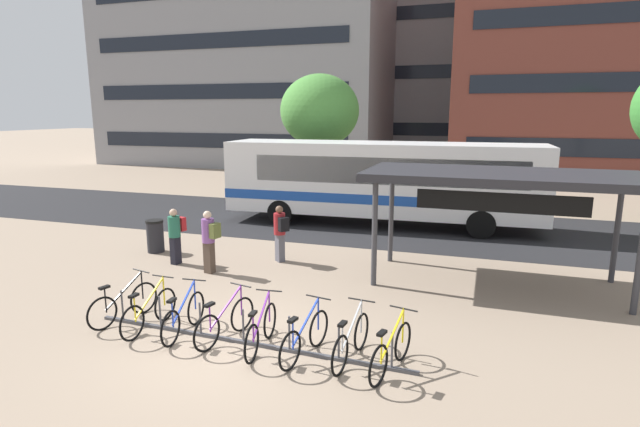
% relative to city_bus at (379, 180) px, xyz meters
% --- Properties ---
extents(ground, '(200.00, 200.00, 0.00)m').
position_rel_city_bus_xyz_m(ground, '(-0.63, -10.93, -1.78)').
color(ground, gray).
extents(bus_lane_asphalt, '(80.00, 7.20, 0.01)m').
position_rel_city_bus_xyz_m(bus_lane_asphalt, '(-0.63, 0.00, -1.77)').
color(bus_lane_asphalt, '#232326').
rests_on(bus_lane_asphalt, ground).
extents(city_bus, '(12.11, 3.01, 3.20)m').
position_rel_city_bus_xyz_m(city_bus, '(0.00, 0.00, 0.00)').
color(city_bus, white).
rests_on(city_bus, ground).
extents(bike_rack, '(6.69, 0.33, 0.70)m').
position_rel_city_bus_xyz_m(bike_rack, '(-0.38, -10.88, -1.68)').
color(bike_rack, '#47474C').
rests_on(bike_rack, ground).
extents(parked_bicycle_black_0, '(0.60, 1.68, 0.99)m').
position_rel_city_bus_xyz_m(parked_bicycle_black_0, '(-3.25, -10.73, -1.39)').
color(parked_bicycle_black_0, black).
rests_on(parked_bicycle_black_0, ground).
extents(parked_bicycle_yellow_1, '(0.52, 1.72, 0.99)m').
position_rel_city_bus_xyz_m(parked_bicycle_yellow_1, '(-2.47, -10.91, -1.39)').
color(parked_bicycle_yellow_1, black).
rests_on(parked_bicycle_yellow_1, ground).
extents(parked_bicycle_blue_2, '(0.52, 1.72, 0.99)m').
position_rel_city_bus_xyz_m(parked_bicycle_blue_2, '(-1.68, -10.89, -1.39)').
color(parked_bicycle_blue_2, black).
rests_on(parked_bicycle_blue_2, ground).
extents(parked_bicycle_purple_3, '(0.57, 1.69, 0.99)m').
position_rel_city_bus_xyz_m(parked_bicycle_purple_3, '(-0.78, -10.87, -1.39)').
color(parked_bicycle_purple_3, black).
rests_on(parked_bicycle_purple_3, ground).
extents(parked_bicycle_purple_4, '(0.52, 1.72, 0.99)m').
position_rel_city_bus_xyz_m(parked_bicycle_purple_4, '(0.04, -10.98, -1.39)').
color(parked_bicycle_purple_4, black).
rests_on(parked_bicycle_purple_4, ground).
extents(parked_bicycle_blue_5, '(0.53, 1.70, 0.99)m').
position_rel_city_bus_xyz_m(parked_bicycle_blue_5, '(0.92, -11.02, -1.39)').
color(parked_bicycle_blue_5, black).
rests_on(parked_bicycle_blue_5, ground).
extents(parked_bicycle_silver_6, '(0.52, 1.72, 0.99)m').
position_rel_city_bus_xyz_m(parked_bicycle_silver_6, '(1.74, -10.91, -1.39)').
color(parked_bicycle_silver_6, black).
rests_on(parked_bicycle_silver_6, ground).
extents(parked_bicycle_yellow_7, '(0.59, 1.69, 0.99)m').
position_rel_city_bus_xyz_m(parked_bicycle_yellow_7, '(2.48, -11.06, -1.39)').
color(parked_bicycle_yellow_7, black).
rests_on(parked_bicycle_yellow_7, ground).
extents(transit_shelter, '(6.65, 3.08, 2.89)m').
position_rel_city_bus_xyz_m(transit_shelter, '(4.20, -5.84, 0.93)').
color(transit_shelter, '#38383D').
rests_on(transit_shelter, ground).
extents(commuter_red_pack_0, '(0.40, 0.57, 1.63)m').
position_rel_city_bus_xyz_m(commuter_red_pack_0, '(-4.57, -6.86, -0.84)').
color(commuter_red_pack_0, black).
rests_on(commuter_red_pack_0, ground).
extents(commuter_olive_pack_1, '(0.58, 0.43, 1.74)m').
position_rel_city_bus_xyz_m(commuter_olive_pack_1, '(-3.18, -7.33, -0.77)').
color(commuter_olive_pack_1, '#47382D').
rests_on(commuter_olive_pack_1, ground).
extents(commuter_black_pack_2, '(0.60, 0.57, 1.68)m').
position_rel_city_bus_xyz_m(commuter_black_pack_2, '(-1.76, -5.74, -0.81)').
color(commuter_black_pack_2, '#565660').
rests_on(commuter_black_pack_2, ground).
extents(trash_bin, '(0.55, 0.55, 1.03)m').
position_rel_city_bus_xyz_m(trash_bin, '(-5.91, -6.00, -1.26)').
color(trash_bin, '#232328').
rests_on(trash_bin, ground).
extents(street_tree_0, '(3.84, 3.84, 6.15)m').
position_rel_city_bus_xyz_m(street_tree_0, '(-3.96, 4.65, 2.61)').
color(street_tree_0, brown).
rests_on(street_tree_0, ground).
extents(building_left_wing, '(23.33, 10.52, 21.84)m').
position_rel_city_bus_xyz_m(building_left_wing, '(-15.57, 20.34, 9.15)').
color(building_left_wing, gray).
rests_on(building_left_wing, ground).
extents(building_right_wing, '(18.78, 10.48, 22.49)m').
position_rel_city_bus_xyz_m(building_right_wing, '(10.93, 19.36, 9.47)').
color(building_right_wing, brown).
rests_on(building_right_wing, ground).
extents(building_centre_block, '(17.64, 13.98, 14.33)m').
position_rel_city_bus_xyz_m(building_centre_block, '(-0.41, 32.11, 5.39)').
color(building_centre_block, gray).
rests_on(building_centre_block, ground).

